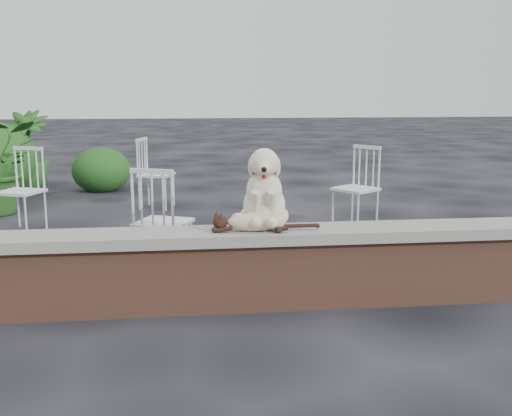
{
  "coord_description": "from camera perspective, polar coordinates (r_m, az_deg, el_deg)",
  "views": [
    {
      "loc": [
        0.5,
        -4.21,
        1.57
      ],
      "look_at": [
        1.03,
        0.2,
        0.7
      ],
      "focal_mm": 42.39,
      "sensor_mm": 36.0,
      "label": 1
    }
  ],
  "objects": [
    {
      "name": "chair_d",
      "position": [
        7.03,
        9.38,
        1.93
      ],
      "size": [
        0.78,
        0.78,
        0.94
      ],
      "primitive_type": null,
      "rotation": [
        0.0,
        0.0,
        -0.94
      ],
      "color": "white",
      "rests_on": "ground"
    },
    {
      "name": "chair_c",
      "position": [
        5.24,
        -8.77,
        -1.18
      ],
      "size": [
        0.74,
        0.74,
        0.94
      ],
      "primitive_type": null,
      "rotation": [
        0.0,
        0.0,
        2.73
      ],
      "color": "white",
      "rests_on": "ground"
    },
    {
      "name": "chair_e",
      "position": [
        8.22,
        -9.4,
        3.26
      ],
      "size": [
        0.7,
        0.7,
        0.94
      ],
      "primitive_type": null,
      "rotation": [
        0.0,
        0.0,
        1.28
      ],
      "color": "white",
      "rests_on": "ground"
    },
    {
      "name": "dog",
      "position": [
        4.42,
        0.79,
        2.07
      ],
      "size": [
        0.46,
        0.57,
        0.6
      ],
      "primitive_type": null,
      "rotation": [
        0.0,
        0.0,
        -0.14
      ],
      "color": "beige",
      "rests_on": "capstone"
    },
    {
      "name": "ground",
      "position": [
        4.53,
        -12.91,
        -9.52
      ],
      "size": [
        60.0,
        60.0,
        0.0
      ],
      "primitive_type": "plane",
      "color": "black",
      "rests_on": "ground"
    },
    {
      "name": "cat",
      "position": [
        4.3,
        -0.02,
        -1.19
      ],
      "size": [
        0.93,
        0.34,
        0.15
      ],
      "primitive_type": null,
      "rotation": [
        0.0,
        0.0,
        -0.14
      ],
      "color": "tan",
      "rests_on": "capstone"
    },
    {
      "name": "brick_wall",
      "position": [
        4.45,
        -13.05,
        -6.5
      ],
      "size": [
        6.0,
        0.3,
        0.5
      ],
      "primitive_type": "cube",
      "color": "brown",
      "rests_on": "ground"
    },
    {
      "name": "potted_plant_b",
      "position": [
        9.89,
        -20.9,
        4.93
      ],
      "size": [
        0.82,
        0.82,
        1.26
      ],
      "primitive_type": "imported",
      "rotation": [
        0.0,
        0.0,
        -0.17
      ],
      "color": "#254B15",
      "rests_on": "ground"
    },
    {
      "name": "chair_b",
      "position": [
        7.24,
        -21.35,
        1.58
      ],
      "size": [
        0.73,
        0.73,
        0.94
      ],
      "primitive_type": null,
      "rotation": [
        0.0,
        0.0,
        -0.39
      ],
      "color": "white",
      "rests_on": "ground"
    },
    {
      "name": "capstone",
      "position": [
        4.37,
        -13.22,
        -2.87
      ],
      "size": [
        6.2,
        0.4,
        0.08
      ],
      "primitive_type": "cube",
      "color": "slate",
      "rests_on": "brick_wall"
    }
  ]
}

